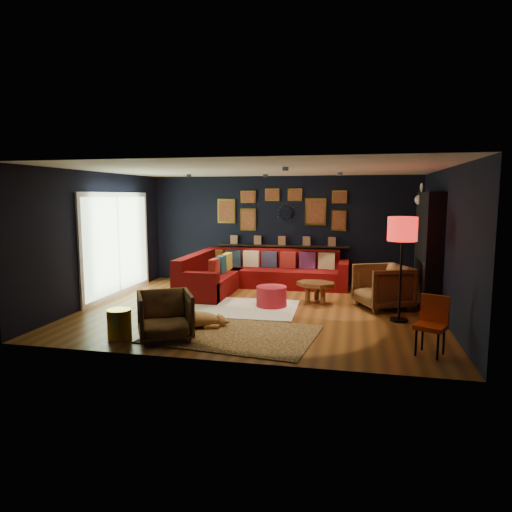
% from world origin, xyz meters
% --- Properties ---
extents(floor, '(6.50, 6.50, 0.00)m').
position_xyz_m(floor, '(0.00, 0.00, 0.00)').
color(floor, brown).
rests_on(floor, ground).
extents(room_walls, '(6.50, 6.50, 6.50)m').
position_xyz_m(room_walls, '(0.00, 0.00, 1.59)').
color(room_walls, black).
rests_on(room_walls, ground).
extents(sectional, '(3.41, 2.69, 0.86)m').
position_xyz_m(sectional, '(-0.61, 1.81, 0.32)').
color(sectional, '#6A0907').
rests_on(sectional, ground).
extents(ledge, '(3.20, 0.12, 0.04)m').
position_xyz_m(ledge, '(0.00, 2.68, 0.92)').
color(ledge, black).
rests_on(ledge, room_walls).
extents(gallery_wall, '(3.15, 0.04, 1.02)m').
position_xyz_m(gallery_wall, '(-0.01, 2.72, 1.81)').
color(gallery_wall, gold).
rests_on(gallery_wall, room_walls).
extents(sunburst_mirror, '(0.47, 0.16, 0.47)m').
position_xyz_m(sunburst_mirror, '(0.10, 2.72, 1.70)').
color(sunburst_mirror, silver).
rests_on(sunburst_mirror, room_walls).
extents(fireplace, '(0.31, 1.60, 2.20)m').
position_xyz_m(fireplace, '(3.09, 0.90, 1.02)').
color(fireplace, black).
rests_on(fireplace, ground).
extents(deer_head, '(0.50, 0.28, 0.45)m').
position_xyz_m(deer_head, '(3.14, 1.40, 2.05)').
color(deer_head, white).
rests_on(deer_head, fireplace).
extents(sliding_door, '(0.06, 2.80, 2.20)m').
position_xyz_m(sliding_door, '(-3.22, 0.60, 1.10)').
color(sliding_door, white).
rests_on(sliding_door, ground).
extents(ceiling_spots, '(3.30, 2.50, 0.06)m').
position_xyz_m(ceiling_spots, '(-0.00, 0.80, 2.56)').
color(ceiling_spots, black).
rests_on(ceiling_spots, room_walls).
extents(shag_rug, '(2.23, 1.65, 0.03)m').
position_xyz_m(shag_rug, '(-0.39, -0.03, 0.01)').
color(shag_rug, white).
rests_on(shag_rug, ground).
extents(leopard_rug, '(2.68, 2.06, 0.01)m').
position_xyz_m(leopard_rug, '(-0.07, -1.61, 0.01)').
color(leopard_rug, tan).
rests_on(leopard_rug, ground).
extents(coffee_table, '(0.92, 0.77, 0.40)m').
position_xyz_m(coffee_table, '(1.00, 0.72, 0.35)').
color(coffee_table, brown).
rests_on(coffee_table, shag_rug).
extents(pouf, '(0.58, 0.58, 0.38)m').
position_xyz_m(pouf, '(0.20, 0.20, 0.22)').
color(pouf, '#A71B2B').
rests_on(pouf, shag_rug).
extents(armchair_left, '(1.02, 1.01, 0.79)m').
position_xyz_m(armchair_left, '(-1.00, -2.05, 0.40)').
color(armchair_left, '#B27940').
rests_on(armchair_left, ground).
extents(armchair_right, '(1.14, 1.16, 0.92)m').
position_xyz_m(armchair_right, '(2.28, 0.60, 0.46)').
color(armchair_right, '#B27940').
rests_on(armchair_right, ground).
extents(gold_stool, '(0.36, 0.36, 0.45)m').
position_xyz_m(gold_stool, '(-1.68, -2.17, 0.22)').
color(gold_stool, gold).
rests_on(gold_stool, ground).
extents(orange_chair, '(0.50, 0.50, 0.80)m').
position_xyz_m(orange_chair, '(2.78, -1.88, 0.47)').
color(orange_chair, black).
rests_on(orange_chair, ground).
extents(floor_lamp, '(0.49, 0.49, 1.78)m').
position_xyz_m(floor_lamp, '(2.50, -0.28, 1.51)').
color(floor_lamp, black).
rests_on(floor_lamp, ground).
extents(dog, '(1.23, 0.82, 0.36)m').
position_xyz_m(dog, '(-0.79, -1.41, 0.19)').
color(dog, '#AC7547').
rests_on(dog, leopard_rug).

